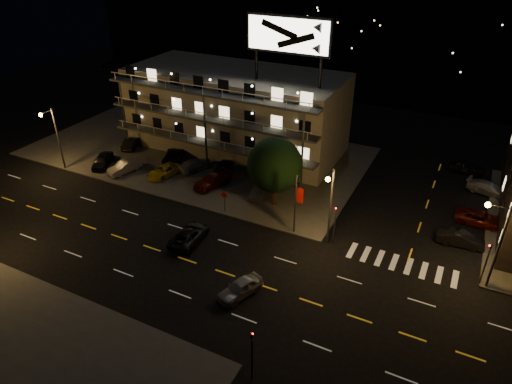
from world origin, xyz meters
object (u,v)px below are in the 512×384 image
at_px(road_car_west, 189,235).
at_px(lot_car_7, 195,165).
at_px(tree, 274,166).
at_px(side_car_0, 461,239).
at_px(road_car_east, 240,288).
at_px(lot_car_2, 164,171).
at_px(lot_car_4, 258,191).

bearing_deg(road_car_west, lot_car_7, -63.05).
xyz_separation_m(tree, road_car_west, (-4.37, -9.80, -3.97)).
relative_size(lot_car_7, side_car_0, 1.07).
relative_size(road_car_east, road_car_west, 0.81).
xyz_separation_m(side_car_0, road_car_east, (-15.43, -15.44, -0.01)).
xyz_separation_m(lot_car_2, lot_car_4, (12.33, 0.81, 0.02)).
bearing_deg(lot_car_4, lot_car_2, 173.82).
distance_m(lot_car_7, side_car_0, 31.04).
distance_m(tree, lot_car_4, 4.55).
bearing_deg(side_car_0, road_car_east, 130.53).
relative_size(side_car_0, road_car_east, 1.04).
relative_size(tree, road_car_east, 1.84).
distance_m(side_car_0, road_car_east, 21.82).
bearing_deg(lot_car_7, lot_car_4, -170.44).
relative_size(lot_car_7, road_car_west, 0.91).
relative_size(tree, road_car_west, 1.50).
bearing_deg(lot_car_4, road_car_east, -78.81).
height_order(road_car_east, road_car_west, road_car_west).
relative_size(tree, lot_car_2, 1.71).
distance_m(lot_car_2, side_car_0, 33.54).
relative_size(lot_car_2, road_car_west, 0.88).
xyz_separation_m(lot_car_2, lot_car_7, (2.52, 3.03, 0.05)).
bearing_deg(lot_car_7, lot_car_2, 72.50).
bearing_deg(tree, side_car_0, 3.96).
distance_m(lot_car_2, lot_car_4, 12.36).
height_order(lot_car_4, lot_car_7, lot_car_7).
relative_size(tree, lot_car_7, 1.64).
relative_size(lot_car_2, lot_car_4, 1.19).
bearing_deg(side_car_0, lot_car_7, 82.43).
height_order(tree, road_car_east, tree).
bearing_deg(lot_car_2, road_car_east, -27.88).
xyz_separation_m(lot_car_4, side_car_0, (21.18, 0.55, -0.08)).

